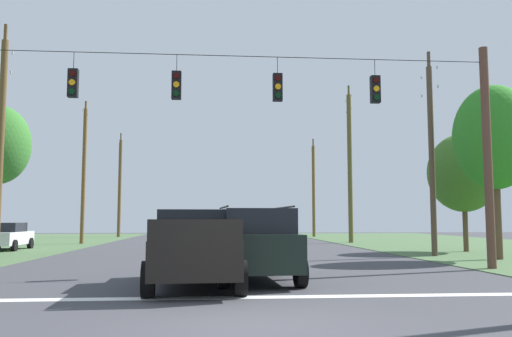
# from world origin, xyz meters

# --- Properties ---
(ground_plane) EXTENTS (120.00, 120.00, 0.00)m
(ground_plane) POSITION_xyz_m (0.00, 0.00, 0.00)
(ground_plane) COLOR #3D3D42
(stop_bar_stripe) EXTENTS (15.50, 0.45, 0.01)m
(stop_bar_stripe) POSITION_xyz_m (0.00, 2.98, 0.00)
(stop_bar_stripe) COLOR white
(stop_bar_stripe) RESTS_ON ground
(lane_dash_0) EXTENTS (2.50, 0.15, 0.01)m
(lane_dash_0) POSITION_xyz_m (0.00, 8.98, 0.00)
(lane_dash_0) COLOR white
(lane_dash_0) RESTS_ON ground
(lane_dash_1) EXTENTS (2.50, 0.15, 0.01)m
(lane_dash_1) POSITION_xyz_m (0.00, 15.66, 0.00)
(lane_dash_1) COLOR white
(lane_dash_1) RESTS_ON ground
(lane_dash_2) EXTENTS (2.50, 0.15, 0.01)m
(lane_dash_2) POSITION_xyz_m (0.00, 23.66, 0.00)
(lane_dash_2) COLOR white
(lane_dash_2) RESTS_ON ground
(overhead_signal_span) EXTENTS (17.94, 0.31, 7.77)m
(overhead_signal_span) POSITION_xyz_m (0.06, 8.82, 4.32)
(overhead_signal_span) COLOR brown
(overhead_signal_span) RESTS_ON ground
(pickup_truck) EXTENTS (2.47, 5.48, 1.95)m
(pickup_truck) POSITION_xyz_m (-1.09, 5.02, 0.97)
(pickup_truck) COLOR black
(pickup_truck) RESTS_ON ground
(suv_black) EXTENTS (2.42, 4.90, 2.05)m
(suv_black) POSITION_xyz_m (0.53, 6.08, 1.06)
(suv_black) COLOR black
(suv_black) RESTS_ON ground
(distant_car_crossing_white) EXTENTS (2.14, 4.36, 1.52)m
(distant_car_crossing_white) POSITION_xyz_m (-11.94, 21.70, 0.79)
(distant_car_crossing_white) COLOR silver
(distant_car_crossing_white) RESTS_ON ground
(utility_pole_mid_right) EXTENTS (0.27, 1.94, 9.64)m
(utility_pole_mid_right) POSITION_xyz_m (9.58, 15.04, 4.81)
(utility_pole_mid_right) COLOR brown
(utility_pole_mid_right) RESTS_ON ground
(utility_pole_far_right) EXTENTS (0.34, 1.84, 11.64)m
(utility_pole_far_right) POSITION_xyz_m (9.45, 29.27, 5.69)
(utility_pole_far_right) COLOR brown
(utility_pole_far_right) RESTS_ON ground
(utility_pole_near_left) EXTENTS (0.30, 1.87, 9.66)m
(utility_pole_near_left) POSITION_xyz_m (9.32, 42.61, 4.64)
(utility_pole_near_left) COLOR brown
(utility_pole_near_left) RESTS_ON ground
(utility_pole_far_left) EXTENTS (0.28, 1.85, 10.05)m
(utility_pole_far_left) POSITION_xyz_m (-9.52, 14.13, 4.97)
(utility_pole_far_left) COLOR brown
(utility_pole_far_left) RESTS_ON ground
(utility_pole_distant_right) EXTENTS (0.27, 1.60, 10.06)m
(utility_pole_distant_right) POSITION_xyz_m (-9.60, 29.10, 4.93)
(utility_pole_distant_right) COLOR brown
(utility_pole_distant_right) RESTS_ON ground
(utility_pole_distant_left) EXTENTS (0.32, 1.81, 10.10)m
(utility_pole_distant_left) POSITION_xyz_m (-9.55, 43.45, 4.85)
(utility_pole_distant_left) COLOR brown
(utility_pole_distant_left) RESTS_ON ground
(tree_roadside_right) EXTENTS (3.41, 3.41, 7.46)m
(tree_roadside_right) POSITION_xyz_m (11.40, 12.78, 5.19)
(tree_roadside_right) COLOR brown
(tree_roadside_right) RESTS_ON ground
(tree_roadside_far_right) EXTENTS (3.71, 3.71, 6.23)m
(tree_roadside_far_right) POSITION_xyz_m (12.61, 18.14, 4.15)
(tree_roadside_far_right) COLOR brown
(tree_roadside_far_right) RESTS_ON ground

